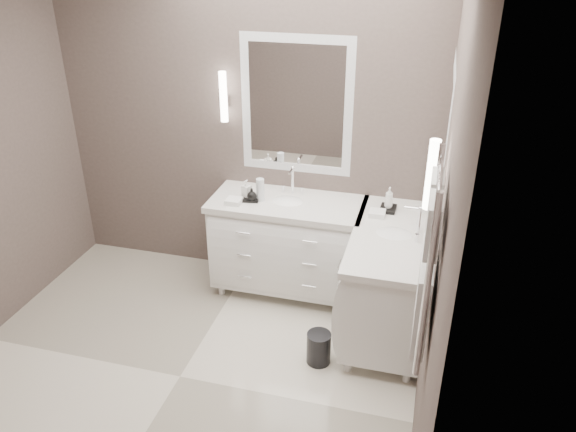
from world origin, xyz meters
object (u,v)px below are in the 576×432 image
(vanity_right, at_px, (390,276))
(towel_ladder, at_px, (427,268))
(vanity_back, at_px, (288,241))
(waste_bin, at_px, (319,348))

(vanity_right, height_order, towel_ladder, towel_ladder)
(vanity_back, distance_m, vanity_right, 0.93)
(towel_ladder, height_order, waste_bin, towel_ladder)
(vanity_back, relative_size, towel_ladder, 1.38)
(vanity_right, bearing_deg, towel_ladder, -80.16)
(vanity_back, xyz_separation_m, towel_ladder, (1.10, -1.63, 0.91))
(vanity_back, bearing_deg, towel_ladder, -55.90)
(vanity_back, bearing_deg, waste_bin, -61.30)
(vanity_right, bearing_deg, vanity_back, 159.62)
(vanity_back, relative_size, vanity_right, 1.00)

